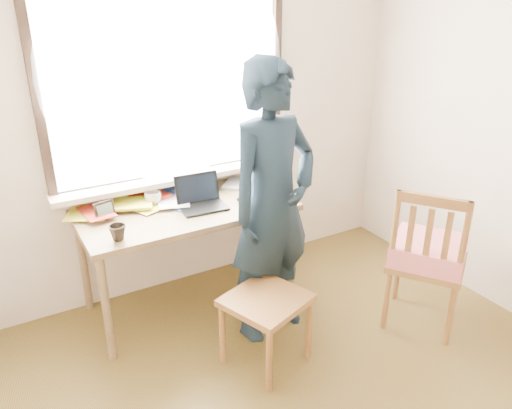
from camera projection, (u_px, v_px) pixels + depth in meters
room_shell at (355, 136)px, 2.17m from camera, size 3.52×4.02×2.61m
desk at (187, 218)px, 3.56m from camera, size 1.50×0.75×0.80m
laptop at (201, 199)px, 3.52m from camera, size 0.34×0.28×0.22m
mug_white at (153, 198)px, 3.56m from camera, size 0.16×0.16×0.09m
mug_dark at (118, 233)px, 3.05m from camera, size 0.15×0.15×0.10m
mouse at (242, 199)px, 3.62m from camera, size 0.09×0.07×0.04m
desk_clutter at (130, 203)px, 3.54m from camera, size 0.98×0.51×0.05m
book_a at (112, 205)px, 3.52m from camera, size 0.32×0.35×0.03m
book_b at (226, 182)px, 3.95m from camera, size 0.33×0.33×0.02m
picture_frame at (104, 211)px, 3.33m from camera, size 0.14×0.05×0.11m
work_chair at (266, 307)px, 3.10m from camera, size 0.59×0.57×0.48m
side_chair at (428, 254)px, 3.41m from camera, size 0.66×0.67×1.06m
person at (272, 205)px, 3.23m from camera, size 0.76×0.57×1.87m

